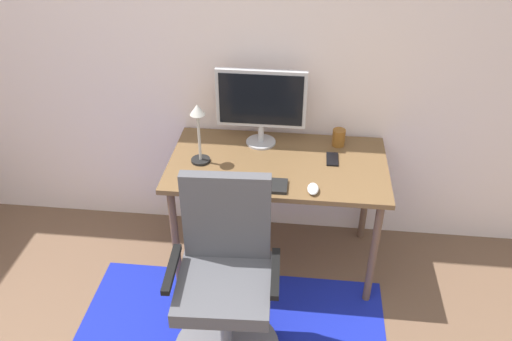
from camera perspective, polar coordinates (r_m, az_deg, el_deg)
name	(u,v)px	position (r m, az deg, el deg)	size (l,w,h in m)	color
wall_back	(202,41)	(3.21, -5.93, 13.81)	(6.00, 0.10, 2.60)	silver
area_rug	(230,338)	(3.04, -2.86, -17.75)	(1.72, 1.01, 0.01)	#1522A3
desk	(278,174)	(3.06, 2.37, -0.36)	(1.26, 0.70, 0.75)	brown
monitor	(261,102)	(3.07, 0.56, 7.52)	(0.53, 0.18, 0.47)	#B2B2B7
keyboard	(247,184)	(2.81, -0.94, -1.50)	(0.43, 0.13, 0.02)	black
computer_mouse	(313,189)	(2.78, 6.23, -2.00)	(0.06, 0.10, 0.03)	white
coffee_cup	(339,138)	(3.19, 9.00, 3.57)	(0.08, 0.08, 0.10)	brown
cell_phone	(332,159)	(3.06, 8.31, 1.23)	(0.07, 0.14, 0.01)	black
desk_lamp	(198,126)	(2.92, -6.30, 4.79)	(0.11, 0.11, 0.36)	black
office_chair	(226,292)	(2.70, -3.31, -13.12)	(0.56, 0.56, 1.03)	slate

